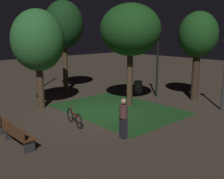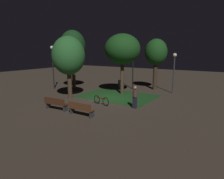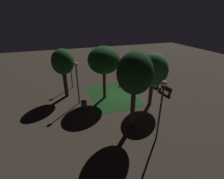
{
  "view_description": "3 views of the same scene",
  "coord_description": "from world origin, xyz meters",
  "px_view_note": "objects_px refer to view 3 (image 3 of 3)",
  "views": [
    {
      "loc": [
        10.19,
        -8.34,
        4.09
      ],
      "look_at": [
        0.15,
        0.87,
        1.14
      ],
      "focal_mm": 42.6,
      "sensor_mm": 36.0,
      "label": 1
    },
    {
      "loc": [
        9.22,
        -13.63,
        4.02
      ],
      "look_at": [
        0.47,
        -0.07,
        0.86
      ],
      "focal_mm": 31.39,
      "sensor_mm": 36.0,
      "label": 2
    },
    {
      "loc": [
        -15.28,
        6.83,
        8.37
      ],
      "look_at": [
        0.23,
        1.33,
        0.78
      ],
      "focal_mm": 26.19,
      "sensor_mm": 36.0,
      "label": 3
    }
  ],
  "objects_px": {
    "lamp_post_plaza_west": "(70,67)",
    "bicycle": "(136,88)",
    "tree_back_left": "(153,70)",
    "bench_corner": "(165,89)",
    "tree_tall_center": "(135,74)",
    "lamp_post_near_wall": "(162,101)",
    "tree_back_right": "(104,60)",
    "pedestrian": "(124,77)",
    "bench_front_right": "(154,82)",
    "trash_bin": "(84,105)",
    "tree_right_canopy": "(63,63)",
    "lamp_post_plaza_east": "(77,76)"
  },
  "relations": [
    {
      "from": "lamp_post_plaza_west",
      "to": "bicycle",
      "type": "distance_m",
      "value": 8.25
    },
    {
      "from": "lamp_post_plaza_west",
      "to": "tree_back_left",
      "type": "bearing_deg",
      "value": -134.97
    },
    {
      "from": "bench_corner",
      "to": "tree_back_left",
      "type": "relative_size",
      "value": 0.35
    },
    {
      "from": "tree_tall_center",
      "to": "lamp_post_near_wall",
      "type": "relative_size",
      "value": 1.35
    },
    {
      "from": "bench_corner",
      "to": "lamp_post_plaza_west",
      "type": "distance_m",
      "value": 11.48
    },
    {
      "from": "tree_tall_center",
      "to": "tree_back_right",
      "type": "distance_m",
      "value": 5.65
    },
    {
      "from": "tree_back_left",
      "to": "bicycle",
      "type": "relative_size",
      "value": 3.24
    },
    {
      "from": "bench_corner",
      "to": "pedestrian",
      "type": "height_order",
      "value": "pedestrian"
    },
    {
      "from": "tree_back_right",
      "to": "bicycle",
      "type": "bearing_deg",
      "value": -82.32
    },
    {
      "from": "bench_front_right",
      "to": "trash_bin",
      "type": "relative_size",
      "value": 2.09
    },
    {
      "from": "tree_back_left",
      "to": "bicycle",
      "type": "bearing_deg",
      "value": -4.04
    },
    {
      "from": "tree_back_left",
      "to": "trash_bin",
      "type": "distance_m",
      "value": 7.35
    },
    {
      "from": "bench_corner",
      "to": "trash_bin",
      "type": "height_order",
      "value": "bench_corner"
    },
    {
      "from": "lamp_post_plaza_west",
      "to": "trash_bin",
      "type": "distance_m",
      "value": 6.07
    },
    {
      "from": "tree_back_right",
      "to": "pedestrian",
      "type": "xyz_separation_m",
      "value": [
        3.13,
        -3.6,
        -3.33
      ]
    },
    {
      "from": "bench_corner",
      "to": "tree_right_canopy",
      "type": "bearing_deg",
      "value": 74.37
    },
    {
      "from": "lamp_post_near_wall",
      "to": "lamp_post_plaza_east",
      "type": "height_order",
      "value": "lamp_post_near_wall"
    },
    {
      "from": "tree_back_right",
      "to": "lamp_post_plaza_west",
      "type": "height_order",
      "value": "tree_back_right"
    },
    {
      "from": "lamp_post_plaza_west",
      "to": "pedestrian",
      "type": "height_order",
      "value": "lamp_post_plaza_west"
    },
    {
      "from": "tree_right_canopy",
      "to": "pedestrian",
      "type": "height_order",
      "value": "tree_right_canopy"
    },
    {
      "from": "tree_back_left",
      "to": "tree_right_canopy",
      "type": "distance_m",
      "value": 9.11
    },
    {
      "from": "tree_back_right",
      "to": "lamp_post_plaza_east",
      "type": "relative_size",
      "value": 1.29
    },
    {
      "from": "pedestrian",
      "to": "tree_tall_center",
      "type": "bearing_deg",
      "value": 160.97
    },
    {
      "from": "lamp_post_near_wall",
      "to": "pedestrian",
      "type": "height_order",
      "value": "lamp_post_near_wall"
    },
    {
      "from": "tree_back_right",
      "to": "bicycle",
      "type": "height_order",
      "value": "tree_back_right"
    },
    {
      "from": "tree_back_right",
      "to": "lamp_post_near_wall",
      "type": "bearing_deg",
      "value": -167.22
    },
    {
      "from": "tree_back_left",
      "to": "bench_corner",
      "type": "bearing_deg",
      "value": -61.53
    },
    {
      "from": "tree_tall_center",
      "to": "trash_bin",
      "type": "xyz_separation_m",
      "value": [
        3.93,
        3.18,
        -4.09
      ]
    },
    {
      "from": "tree_tall_center",
      "to": "tree_back_right",
      "type": "xyz_separation_m",
      "value": [
        5.61,
        0.59,
        -0.35
      ]
    },
    {
      "from": "tree_right_canopy",
      "to": "bicycle",
      "type": "height_order",
      "value": "tree_right_canopy"
    },
    {
      "from": "bench_front_right",
      "to": "tree_back_right",
      "type": "xyz_separation_m",
      "value": [
        -1.03,
        6.98,
        3.7
      ]
    },
    {
      "from": "bench_front_right",
      "to": "lamp_post_plaza_east",
      "type": "height_order",
      "value": "lamp_post_plaza_east"
    },
    {
      "from": "bench_corner",
      "to": "lamp_post_near_wall",
      "type": "xyz_separation_m",
      "value": [
        -6.24,
        5.28,
        2.63
      ]
    },
    {
      "from": "lamp_post_plaza_east",
      "to": "pedestrian",
      "type": "relative_size",
      "value": 2.69
    },
    {
      "from": "tree_right_canopy",
      "to": "lamp_post_plaza_west",
      "type": "xyz_separation_m",
      "value": [
        2.18,
        -0.89,
        -1.18
      ]
    },
    {
      "from": "lamp_post_plaza_west",
      "to": "lamp_post_plaza_east",
      "type": "bearing_deg",
      "value": -177.9
    },
    {
      "from": "bench_front_right",
      "to": "lamp_post_near_wall",
      "type": "xyz_separation_m",
      "value": [
        -8.55,
        5.28,
        2.63
      ]
    },
    {
      "from": "lamp_post_plaza_east",
      "to": "tree_back_right",
      "type": "bearing_deg",
      "value": -83.55
    },
    {
      "from": "tree_right_canopy",
      "to": "trash_bin",
      "type": "xyz_separation_m",
      "value": [
        -3.45,
        -1.3,
        -3.42
      ]
    },
    {
      "from": "bench_front_right",
      "to": "bench_corner",
      "type": "bearing_deg",
      "value": 179.99
    },
    {
      "from": "bicycle",
      "to": "lamp_post_plaza_west",
      "type": "bearing_deg",
      "value": 64.62
    },
    {
      "from": "tree_back_left",
      "to": "tree_right_canopy",
      "type": "xyz_separation_m",
      "value": [
        4.71,
        7.8,
        0.22
      ]
    },
    {
      "from": "trash_bin",
      "to": "bicycle",
      "type": "xyz_separation_m",
      "value": [
        2.24,
        -6.74,
        -0.09
      ]
    },
    {
      "from": "tree_tall_center",
      "to": "trash_bin",
      "type": "height_order",
      "value": "tree_tall_center"
    },
    {
      "from": "bench_front_right",
      "to": "lamp_post_plaza_east",
      "type": "relative_size",
      "value": 0.42
    },
    {
      "from": "bench_corner",
      "to": "pedestrian",
      "type": "distance_m",
      "value": 5.56
    },
    {
      "from": "tree_back_left",
      "to": "tree_tall_center",
      "type": "relative_size",
      "value": 0.86
    },
    {
      "from": "tree_back_right",
      "to": "lamp_post_plaza_west",
      "type": "xyz_separation_m",
      "value": [
        3.95,
        3.0,
        -1.5
      ]
    },
    {
      "from": "bench_front_right",
      "to": "lamp_post_near_wall",
      "type": "bearing_deg",
      "value": 148.3
    },
    {
      "from": "bench_front_right",
      "to": "lamp_post_plaza_west",
      "type": "relative_size",
      "value": 0.47
    }
  ]
}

